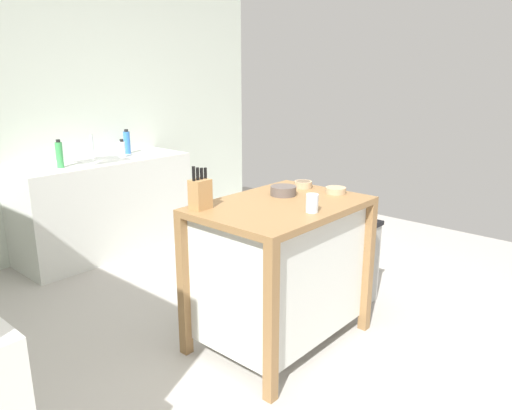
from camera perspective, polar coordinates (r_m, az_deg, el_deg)
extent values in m
plane|color=#ADA8A0|center=(3.21, 1.71, -16.01)|extent=(6.17, 6.17, 0.00)
cube|color=silver|center=(4.83, -22.77, 9.85)|extent=(4.88, 0.10, 2.60)
cube|color=olive|center=(2.89, 2.97, -0.13)|extent=(1.04, 0.74, 0.04)
cube|color=silver|center=(3.03, 2.86, -7.62)|extent=(0.94, 0.64, 0.78)
cube|color=olive|center=(2.51, 1.78, -13.99)|extent=(0.06, 0.06, 0.88)
cube|color=olive|center=(3.26, 13.04, -7.25)|extent=(0.06, 0.06, 0.88)
cube|color=olive|center=(2.94, -8.51, -9.55)|extent=(0.06, 0.06, 0.88)
cube|color=olive|center=(3.60, 3.57, -4.64)|extent=(0.06, 0.06, 0.88)
cube|color=#AD7F4C|center=(2.76, -6.61, 1.28)|extent=(0.11, 0.09, 0.17)
cylinder|color=black|center=(2.70, -7.39, 3.70)|extent=(0.02, 0.02, 0.08)
cylinder|color=black|center=(2.72, -6.92, 3.69)|extent=(0.02, 0.02, 0.07)
cylinder|color=black|center=(2.74, -6.46, 3.72)|extent=(0.02, 0.02, 0.07)
cylinder|color=black|center=(2.76, -6.01, 3.78)|extent=(0.02, 0.02, 0.06)
cylinder|color=tan|center=(3.15, 9.40, 1.72)|extent=(0.13, 0.13, 0.04)
cylinder|color=brown|center=(3.14, 9.42, 2.01)|extent=(0.11, 0.11, 0.01)
cylinder|color=tan|center=(3.27, 5.59, 2.44)|extent=(0.12, 0.12, 0.04)
cylinder|color=brown|center=(3.27, 5.60, 2.77)|extent=(0.10, 0.10, 0.01)
cylinder|color=#564C47|center=(3.06, 3.25, 1.70)|extent=(0.16, 0.16, 0.06)
cylinder|color=#342D2A|center=(3.05, 3.25, 2.18)|extent=(0.13, 0.13, 0.01)
cylinder|color=silver|center=(2.70, 6.65, 0.22)|extent=(0.07, 0.07, 0.10)
cube|color=gray|center=(3.65, 11.31, -7.00)|extent=(0.34, 0.26, 0.60)
cube|color=black|center=(3.54, 11.57, -2.28)|extent=(0.36, 0.28, 0.03)
cube|color=silver|center=(4.77, -17.38, -0.16)|extent=(1.62, 0.60, 0.89)
cube|color=silver|center=(4.67, -17.68, 4.89)|extent=(0.44, 0.36, 0.03)
cylinder|color=#B7BCC1|center=(4.78, -18.80, 6.56)|extent=(0.02, 0.02, 0.22)
cylinder|color=blue|center=(4.95, -15.01, 7.12)|extent=(0.06, 0.06, 0.22)
cylinder|color=black|center=(4.94, -15.11, 8.50)|extent=(0.04, 0.04, 0.02)
cylinder|color=green|center=(4.40, -22.21, 5.49)|extent=(0.06, 0.06, 0.22)
cylinder|color=black|center=(4.38, -22.37, 7.03)|extent=(0.03, 0.03, 0.02)
cylinder|color=white|center=(4.76, -15.54, 6.34)|extent=(0.06, 0.06, 0.15)
cylinder|color=black|center=(4.74, -15.62, 7.37)|extent=(0.03, 0.03, 0.02)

